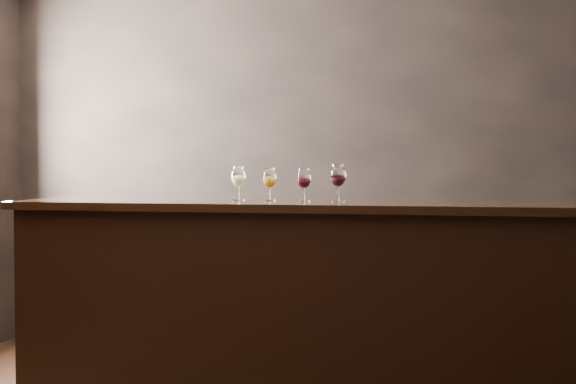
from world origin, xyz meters
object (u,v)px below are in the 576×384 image
(back_bar_shelf, at_px, (259,298))
(glass_amber, at_px, (269,179))
(glass_white, at_px, (238,178))
(bar_counter, at_px, (317,312))
(glass_red_a, at_px, (304,179))
(glass_red_b, at_px, (338,176))

(back_bar_shelf, xyz_separation_m, glass_amber, (0.43, -1.04, 0.86))
(back_bar_shelf, xyz_separation_m, glass_white, (0.24, -1.03, 0.86))
(bar_counter, height_order, glass_amber, glass_amber)
(glass_red_a, relative_size, glass_red_b, 0.88)
(back_bar_shelf, height_order, glass_red_b, glass_red_b)
(bar_counter, bearing_deg, glass_red_b, -2.50)
(glass_amber, bearing_deg, glass_white, 177.94)
(back_bar_shelf, bearing_deg, glass_red_a, -59.22)
(glass_white, height_order, glass_red_b, glass_red_b)
(bar_counter, relative_size, glass_white, 17.03)
(glass_red_b, bearing_deg, back_bar_shelf, 128.36)
(glass_red_a, xyz_separation_m, glass_red_b, (0.18, 0.04, 0.02))
(back_bar_shelf, height_order, glass_amber, glass_amber)
(bar_counter, distance_m, glass_red_a, 0.73)
(back_bar_shelf, relative_size, glass_red_a, 13.76)
(bar_counter, xyz_separation_m, glass_amber, (-0.28, 0.01, 0.73))
(back_bar_shelf, relative_size, glass_red_b, 12.10)
(glass_white, height_order, glass_amber, glass_white)
(glass_red_b, bearing_deg, glass_white, 179.12)
(glass_white, relative_size, glass_red_a, 1.06)
(glass_amber, bearing_deg, back_bar_shelf, 112.52)
(glass_amber, height_order, glass_red_b, glass_red_b)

